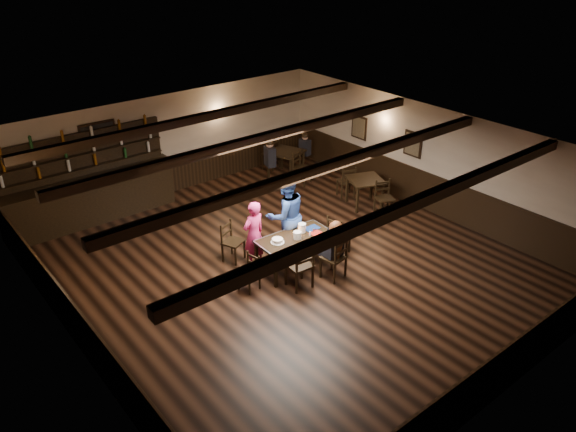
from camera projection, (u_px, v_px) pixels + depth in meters
ground at (289, 266)px, 12.10m from camera, size 10.00×10.00×0.00m
room_shell at (288, 192)px, 11.33m from camera, size 9.02×10.02×2.71m
dining_table at (295, 240)px, 11.72m from camera, size 1.65×0.88×0.75m
chair_near_left at (302, 264)px, 11.09m from camera, size 0.50×0.48×0.99m
chair_near_right at (337, 255)px, 11.41m from camera, size 0.51×0.49×0.95m
chair_end_left at (251, 269)px, 11.16m from camera, size 0.40×0.42×0.77m
chair_end_right at (336, 232)px, 12.31m from camera, size 0.45×0.47×0.91m
chair_far_pushed at (230, 238)px, 12.11m from camera, size 0.53×0.52×0.89m
woman_pink at (254, 234)px, 11.79m from camera, size 0.58×0.42×1.51m
man_blue at (286, 215)px, 12.11m from camera, size 1.04×0.87×1.92m
seated_person at (335, 241)px, 11.30m from camera, size 0.36×0.55×0.89m
cake at (277, 241)px, 11.46m from camera, size 0.28×0.28×0.09m
plate_stack_a at (297, 235)px, 11.60m from camera, size 0.17×0.17×0.16m
plate_stack_b at (302, 228)px, 11.84m from camera, size 0.17×0.17×0.20m
tea_light at (294, 234)px, 11.76m from camera, size 0.05×0.05×0.06m
salt_shaker at (310, 234)px, 11.72m from camera, size 0.04×0.04×0.09m
pepper_shaker at (313, 230)px, 11.86m from camera, size 0.03×0.03×0.08m
drink_glass at (302, 230)px, 11.87m from camera, size 0.06×0.06×0.10m
menu_red at (315, 233)px, 11.85m from camera, size 0.29×0.23×0.00m
menu_blue at (312, 228)px, 12.03m from camera, size 0.34×0.24×0.00m
bar_counter at (90, 193)px, 13.67m from camera, size 4.33×0.70×2.20m
back_table_a at (365, 183)px, 14.41m from camera, size 1.11×1.11×0.75m
back_table_b at (286, 155)px, 16.16m from camera, size 1.15×1.15×0.75m
bg_patron_left at (270, 153)px, 15.71m from camera, size 0.33×0.43×0.79m
bg_patron_right at (305, 144)px, 16.52m from camera, size 0.24×0.35×0.68m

